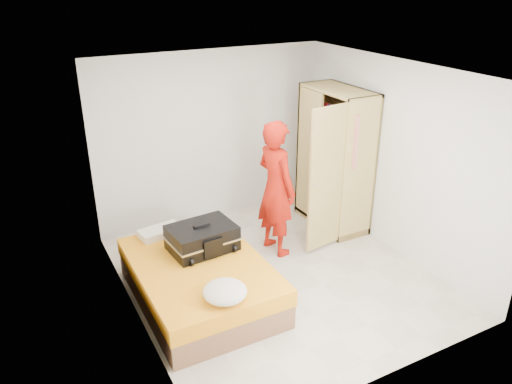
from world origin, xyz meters
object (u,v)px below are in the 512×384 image
bed (200,281)px  suitcase (202,238)px  wardrobe (334,164)px  round_cushion (225,292)px  person (276,188)px

bed → suitcase: suitcase is taller
wardrobe → round_cushion: wardrobe is taller
wardrobe → person: size_ratio=1.12×
wardrobe → person: 1.17m
wardrobe → round_cushion: 3.03m
suitcase → round_cushion: (-0.18, -1.05, -0.07)m
round_cushion → suitcase: bearing=80.0°
bed → round_cushion: (-0.03, -0.77, 0.34)m
wardrobe → suitcase: 2.44m
suitcase → wardrobe: bearing=9.3°
person → round_cushion: bearing=126.4°
bed → wardrobe: (2.50, 0.85, 0.75)m
wardrobe → bed: bearing=-161.2°
bed → person: 1.64m
round_cushion → person: bearing=44.4°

